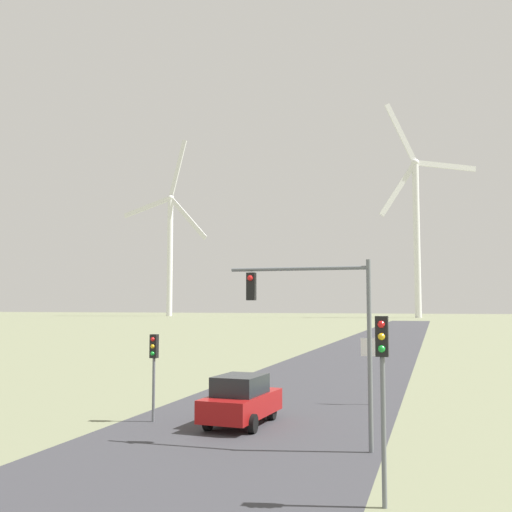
# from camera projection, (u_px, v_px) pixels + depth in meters

# --- Properties ---
(road_surface) EXTENTS (10.00, 240.00, 0.01)m
(road_surface) POSITION_uv_depth(u_px,v_px,m) (350.00, 361.00, 47.33)
(road_surface) COLOR #38383D
(road_surface) RESTS_ON ground
(stop_sign_far) EXTENTS (0.81, 0.07, 2.94)m
(stop_sign_far) POSITION_uv_depth(u_px,v_px,m) (370.00, 358.00, 26.69)
(stop_sign_far) COLOR slate
(stop_sign_far) RESTS_ON ground
(traffic_light_post_near_left) EXTENTS (0.28, 0.34, 3.29)m
(traffic_light_post_near_left) POSITION_uv_depth(u_px,v_px,m) (154.00, 357.00, 22.87)
(traffic_light_post_near_left) COLOR slate
(traffic_light_post_near_left) RESTS_ON ground
(traffic_light_post_near_right) EXTENTS (0.28, 0.33, 4.18)m
(traffic_light_post_near_right) POSITION_uv_depth(u_px,v_px,m) (382.00, 367.00, 13.30)
(traffic_light_post_near_right) COLOR slate
(traffic_light_post_near_right) RESTS_ON ground
(traffic_light_mast_overhead) EXTENTS (4.51, 0.35, 5.82)m
(traffic_light_mast_overhead) POSITION_uv_depth(u_px,v_px,m) (318.00, 313.00, 18.74)
(traffic_light_mast_overhead) COLOR slate
(traffic_light_mast_overhead) RESTS_ON ground
(car_approaching) EXTENTS (2.12, 4.23, 1.83)m
(car_approaching) POSITION_uv_depth(u_px,v_px,m) (241.00, 400.00, 22.11)
(car_approaching) COLOR maroon
(car_approaching) RESTS_ON ground
(wind_turbine_far_left) EXTENTS (38.98, 7.23, 68.76)m
(wind_turbine_far_left) POSITION_uv_depth(u_px,v_px,m) (170.00, 241.00, 233.67)
(wind_turbine_far_left) COLOR white
(wind_turbine_far_left) RESTS_ON ground
(wind_turbine_left) EXTENTS (32.04, 15.46, 72.97)m
(wind_turbine_left) POSITION_uv_depth(u_px,v_px,m) (416.00, 222.00, 202.31)
(wind_turbine_left) COLOR white
(wind_turbine_left) RESTS_ON ground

